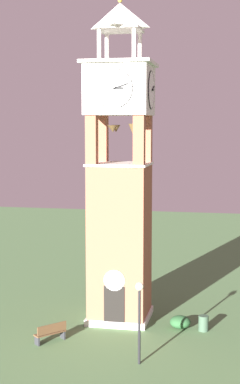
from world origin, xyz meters
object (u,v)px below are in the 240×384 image
(clock_tower, at_px, (120,190))
(park_bench, at_px, (51,333))
(lamp_post, at_px, (139,307))
(trash_bin, at_px, (203,323))

(clock_tower, bearing_deg, park_bench, -122.96)
(clock_tower, distance_m, lamp_post, 7.58)
(park_bench, relative_size, trash_bin, 1.86)
(clock_tower, relative_size, trash_bin, 21.30)
(clock_tower, distance_m, park_bench, 8.17)
(park_bench, height_order, lamp_post, lamp_post)
(lamp_post, bearing_deg, trash_bin, 61.84)
(lamp_post, distance_m, trash_bin, 5.84)
(trash_bin, bearing_deg, lamp_post, -118.16)
(park_bench, height_order, trash_bin, park_bench)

